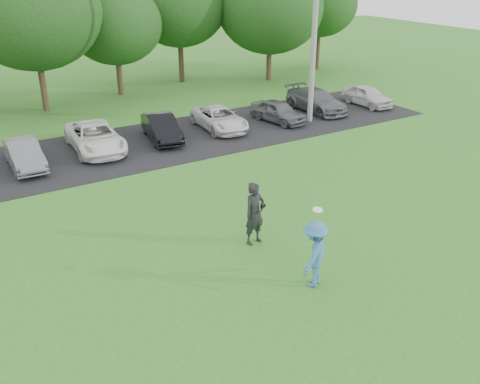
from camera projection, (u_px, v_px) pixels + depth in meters
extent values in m
plane|color=#326E1F|center=(305.00, 278.00, 15.00)|extent=(100.00, 100.00, 0.00)
cube|color=black|center=(134.00, 146.00, 25.10)|extent=(32.00, 6.50, 0.03)
cylinder|color=gray|center=(315.00, 26.00, 26.84)|extent=(0.28, 0.28, 9.96)
imported|color=teal|center=(314.00, 254.00, 14.32)|extent=(1.42, 1.25, 1.91)
cylinder|color=white|center=(318.00, 210.00, 13.90)|extent=(0.27, 0.27, 0.08)
imported|color=black|center=(255.00, 213.00, 16.42)|extent=(0.80, 0.59, 2.02)
cube|color=black|center=(263.00, 206.00, 16.25)|extent=(0.15, 0.12, 0.10)
imported|color=slate|center=(24.00, 154.00, 22.39)|extent=(1.26, 3.53, 1.16)
imported|color=white|center=(95.00, 137.00, 24.32)|extent=(2.32, 4.58, 1.24)
imported|color=black|center=(162.00, 128.00, 25.70)|extent=(1.90, 3.86, 1.22)
imported|color=silver|center=(220.00, 118.00, 27.32)|extent=(2.10, 4.09, 1.10)
imported|color=#595B61|center=(278.00, 111.00, 28.49)|extent=(1.89, 3.52, 1.14)
imported|color=#54575C|center=(316.00, 100.00, 30.40)|extent=(1.77, 4.26, 1.23)
imported|color=silver|center=(367.00, 95.00, 31.59)|extent=(1.38, 3.42, 1.16)
cylinder|color=#38281C|center=(43.00, 87.00, 30.29)|extent=(0.36, 0.36, 2.70)
ellipsoid|color=#214C19|center=(32.00, 11.00, 28.59)|extent=(7.42, 7.42, 6.31)
cylinder|color=#38281C|center=(120.00, 77.00, 33.86)|extent=(0.36, 0.36, 2.20)
ellipsoid|color=#214C19|center=(115.00, 24.00, 32.53)|extent=(5.76, 5.76, 4.90)
cylinder|color=#38281C|center=(181.00, 62.00, 37.23)|extent=(0.36, 0.36, 2.70)
ellipsoid|color=#214C19|center=(179.00, 5.00, 35.68)|extent=(6.50, 6.50, 5.53)
cylinder|color=#38281C|center=(269.00, 64.00, 37.78)|extent=(0.36, 0.36, 2.20)
ellipsoid|color=#214C19|center=(270.00, 8.00, 36.22)|extent=(7.24, 7.24, 6.15)
cylinder|color=#38281C|center=(317.00, 51.00, 41.39)|extent=(0.36, 0.36, 2.70)
ellipsoid|color=#214C19|center=(320.00, 4.00, 39.98)|extent=(5.58, 5.58, 4.74)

